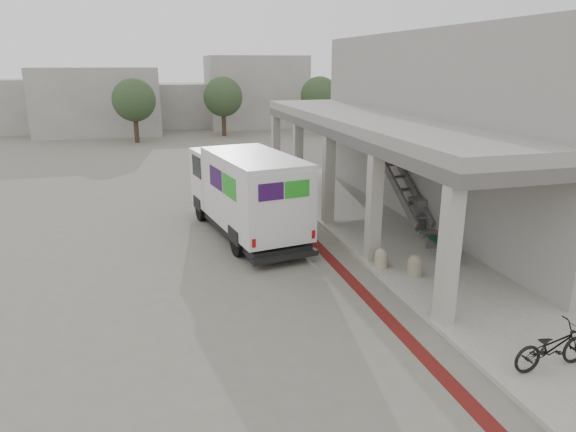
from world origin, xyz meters
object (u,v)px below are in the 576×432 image
object	(u,v)px
fedex_truck	(245,191)
utility_cabinet	(417,213)
bench	(442,247)
bicycle_black	(552,347)

from	to	relation	value
fedex_truck	utility_cabinet	xyz separation A→B (m)	(6.08, -1.16, -0.93)
fedex_truck	utility_cabinet	world-z (taller)	fedex_truck
bench	bicycle_black	bearing A→B (deg)	-94.03
fedex_truck	bench	xyz separation A→B (m)	(5.36, -4.02, -1.18)
fedex_truck	bicycle_black	distance (m)	10.82
fedex_truck	bicycle_black	world-z (taller)	fedex_truck
utility_cabinet	bicycle_black	xyz separation A→B (m)	(-1.94, -8.79, -0.08)
utility_cabinet	bicycle_black	distance (m)	9.00
bench	bicycle_black	world-z (taller)	bicycle_black
bicycle_black	bench	bearing A→B (deg)	-14.26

